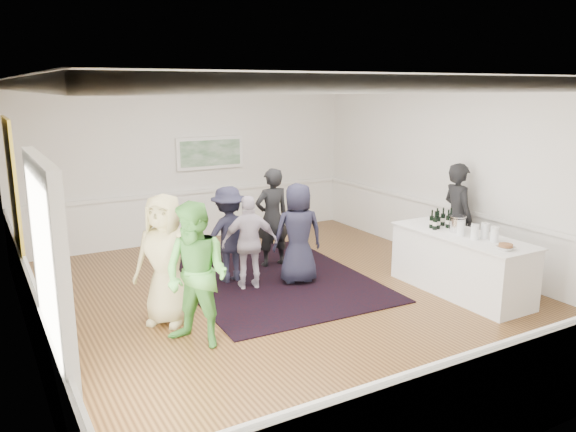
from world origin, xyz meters
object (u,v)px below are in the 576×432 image
serving_table (461,263)px  guest_green (197,275)px  bartender (457,217)px  guest_dark_a (229,235)px  guest_navy (298,233)px  guest_lilac (250,243)px  guest_tan (165,260)px  ice_bucket (457,224)px  nut_bowl (506,247)px  guest_dark_b (272,218)px

serving_table → guest_green: size_ratio=1.28×
bartender → guest_dark_a: bartender is taller
guest_navy → guest_lilac: bearing=4.8°
serving_table → guest_dark_a: 3.65m
serving_table → guest_navy: guest_navy is taller
guest_lilac → guest_dark_a: bearing=-56.6°
guest_navy → guest_tan: bearing=26.3°
guest_dark_a → ice_bucket: guest_dark_a is taller
guest_lilac → bartender: bearing=-179.4°
guest_green → serving_table: bearing=51.3°
ice_bucket → nut_bowl: (-0.15, -1.03, -0.08)m
guest_tan → guest_dark_b: guest_tan is taller
guest_tan → ice_bucket: size_ratio=6.79×
guest_green → nut_bowl: bearing=39.3°
ice_bucket → nut_bowl: 1.04m
guest_navy → guest_dark_a: bearing=-18.1°
serving_table → guest_dark_b: 3.24m
guest_tan → guest_lilac: bearing=66.3°
serving_table → bartender: bearing=48.0°
serving_table → bartender: bartender is taller
guest_tan → nut_bowl: size_ratio=7.35×
ice_bucket → serving_table: bearing=-103.4°
guest_tan → nut_bowl: bearing=18.1°
guest_dark_a → guest_dark_b: guest_dark_b is taller
serving_table → guest_green: bearing=175.8°
guest_dark_a → serving_table: bearing=140.4°
guest_lilac → guest_navy: size_ratio=0.91×
guest_tan → guest_navy: 2.39m
bartender → nut_bowl: bartender is taller
guest_tan → guest_lilac: guest_tan is taller
guest_navy → ice_bucket: size_ratio=6.28×
guest_tan → guest_green: (0.12, -0.84, 0.01)m
guest_tan → guest_navy: guest_tan is taller
guest_dark_b → guest_navy: size_ratio=1.07×
guest_tan → guest_dark_a: 1.78m
guest_dark_b → serving_table: bearing=126.4°
guest_green → nut_bowl: (4.03, -1.18, 0.07)m
ice_bucket → guest_dark_b: bearing=127.9°
guest_green → nut_bowl: 4.20m
serving_table → guest_lilac: bearing=146.7°
bartender → guest_dark_b: 3.17m
guest_tan → nut_bowl: 4.61m
guest_green → guest_dark_a: (1.28, 1.94, -0.11)m
ice_bucket → guest_navy: bearing=142.7°
serving_table → guest_tan: guest_tan is taller
guest_green → guest_navy: 2.60m
serving_table → ice_bucket: bearing=76.6°
bartender → guest_dark_a: 3.88m
bartender → guest_tan: (-5.01, 0.31, -0.05)m
guest_dark_a → ice_bucket: size_ratio=6.03×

